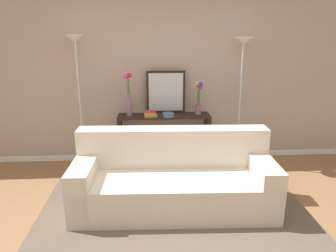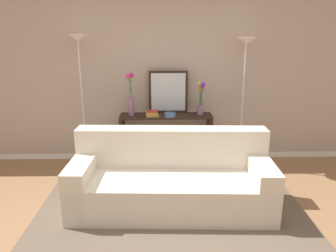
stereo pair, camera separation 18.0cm
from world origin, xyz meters
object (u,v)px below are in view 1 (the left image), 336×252
at_px(couch, 174,181).
at_px(book_stack, 150,114).
at_px(wall_mirror, 166,92).
at_px(floor_lamp_right, 242,67).
at_px(vase_tall_flowers, 129,96).
at_px(floor_lamp_left, 77,66).
at_px(fruit_bowl, 168,115).
at_px(console_table, 164,130).
at_px(vase_short_flowers, 198,99).
at_px(book_row_under_console, 139,161).

bearing_deg(couch, book_stack, 101.59).
bearing_deg(wall_mirror, floor_lamp_right, -12.38).
distance_m(vase_tall_flowers, book_stack, 0.41).
bearing_deg(floor_lamp_left, book_stack, 0.47).
relative_size(couch, fruit_bowl, 13.21).
height_order(console_table, floor_lamp_right, floor_lamp_right).
distance_m(couch, vase_short_flowers, 1.54).
bearing_deg(book_row_under_console, wall_mirror, 18.13).
bearing_deg(vase_tall_flowers, vase_short_flowers, 2.09).
distance_m(floor_lamp_left, wall_mirror, 1.32).
distance_m(wall_mirror, vase_tall_flowers, 0.57).
distance_m(floor_lamp_right, book_row_under_console, 2.08).
bearing_deg(vase_short_flowers, fruit_bowl, -163.97).
distance_m(vase_tall_flowers, fruit_bowl, 0.63).
bearing_deg(book_row_under_console, couch, -71.13).
bearing_deg(fruit_bowl, wall_mirror, 94.72).
bearing_deg(floor_lamp_right, wall_mirror, 167.62).
relative_size(wall_mirror, fruit_bowl, 3.70).
distance_m(wall_mirror, vase_short_flowers, 0.50).
height_order(couch, book_stack, couch).
height_order(vase_short_flowers, fruit_bowl, vase_short_flowers).
distance_m(couch, book_row_under_console, 1.36).
xyz_separation_m(floor_lamp_right, wall_mirror, (-1.07, 0.23, -0.39)).
xyz_separation_m(fruit_bowl, book_row_under_console, (-0.45, 0.10, -0.76)).
height_order(wall_mirror, fruit_bowl, wall_mirror).
bearing_deg(wall_mirror, book_row_under_console, -161.87).
xyz_separation_m(couch, vase_tall_flowers, (-0.55, 1.25, 0.76)).
relative_size(floor_lamp_left, floor_lamp_right, 1.02).
bearing_deg(book_stack, floor_lamp_left, -179.53).
bearing_deg(book_stack, vase_tall_flowers, 166.09).
height_order(vase_short_flowers, book_row_under_console, vase_short_flowers).
relative_size(vase_tall_flowers, vase_short_flowers, 1.27).
bearing_deg(floor_lamp_left, couch, -43.46).
bearing_deg(couch, vase_tall_flowers, 113.76).
bearing_deg(floor_lamp_right, couch, -132.31).
relative_size(console_table, book_stack, 6.91).
height_order(floor_lamp_right, book_row_under_console, floor_lamp_right).
bearing_deg(vase_short_flowers, floor_lamp_left, -175.89).
bearing_deg(wall_mirror, book_stack, -136.57).
relative_size(console_table, wall_mirror, 2.15).
height_order(floor_lamp_right, fruit_bowl, floor_lamp_right).
bearing_deg(couch, floor_lamp_right, 47.69).
bearing_deg(book_stack, floor_lamp_right, -0.36).
relative_size(vase_tall_flowers, fruit_bowl, 3.66).
relative_size(couch, book_row_under_console, 6.61).
bearing_deg(fruit_bowl, vase_tall_flowers, 170.63).
height_order(couch, console_table, couch).
bearing_deg(fruit_bowl, book_stack, 176.24).
bearing_deg(book_stack, fruit_bowl, -3.76).
distance_m(floor_lamp_left, floor_lamp_right, 2.30).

